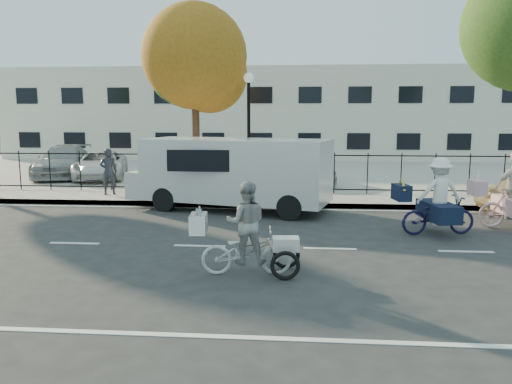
# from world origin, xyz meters

# --- Properties ---
(ground) EXTENTS (120.00, 120.00, 0.00)m
(ground) POSITION_xyz_m (0.00, 0.00, 0.00)
(ground) COLOR #333334
(road_markings) EXTENTS (60.00, 9.52, 0.01)m
(road_markings) POSITION_xyz_m (0.00, 0.00, 0.01)
(road_markings) COLOR silver
(road_markings) RESTS_ON ground
(curb) EXTENTS (60.00, 0.10, 0.15)m
(curb) POSITION_xyz_m (0.00, 5.05, 0.07)
(curb) COLOR #A8A399
(curb) RESTS_ON ground
(sidewalk) EXTENTS (60.00, 2.20, 0.15)m
(sidewalk) POSITION_xyz_m (0.00, 6.10, 0.07)
(sidewalk) COLOR #A8A399
(sidewalk) RESTS_ON ground
(parking_lot) EXTENTS (60.00, 15.60, 0.15)m
(parking_lot) POSITION_xyz_m (0.00, 15.00, 0.07)
(parking_lot) COLOR #A8A399
(parking_lot) RESTS_ON ground
(iron_fence) EXTENTS (58.00, 0.06, 1.50)m
(iron_fence) POSITION_xyz_m (0.00, 7.20, 0.90)
(iron_fence) COLOR black
(iron_fence) RESTS_ON sidewalk
(building) EXTENTS (34.00, 10.00, 6.00)m
(building) POSITION_xyz_m (0.00, 25.00, 3.00)
(building) COLOR silver
(building) RESTS_ON ground
(lamppost) EXTENTS (0.36, 0.36, 4.33)m
(lamppost) POSITION_xyz_m (0.50, 6.80, 3.11)
(lamppost) COLOR black
(lamppost) RESTS_ON sidewalk
(street_sign) EXTENTS (0.85, 0.06, 1.80)m
(street_sign) POSITION_xyz_m (-1.85, 6.80, 1.42)
(street_sign) COLOR black
(street_sign) RESTS_ON sidewalk
(zebra_trike) EXTENTS (2.09, 0.84, 1.79)m
(zebra_trike) POSITION_xyz_m (1.29, -1.97, 0.69)
(zebra_trike) COLOR silver
(zebra_trike) RESTS_ON ground
(unicorn_bike) EXTENTS (2.08, 1.44, 2.10)m
(unicorn_bike) POSITION_xyz_m (7.97, 2.53, 0.78)
(unicorn_bike) COLOR beige
(unicorn_bike) RESTS_ON ground
(bull_bike) EXTENTS (2.16, 1.50, 1.96)m
(bull_bike) POSITION_xyz_m (5.78, 1.62, 0.78)
(bull_bike) COLOR black
(bull_bike) RESTS_ON ground
(white_van) EXTENTS (6.79, 3.57, 2.26)m
(white_van) POSITION_xyz_m (0.20, 4.50, 1.25)
(white_van) COLOR silver
(white_van) RESTS_ON ground
(pedestrian) EXTENTS (0.69, 0.54, 1.67)m
(pedestrian) POSITION_xyz_m (-4.53, 6.29, 0.99)
(pedestrian) COLOR black
(pedestrian) RESTS_ON sidewalk
(lot_car_a) EXTENTS (3.00, 5.23, 1.43)m
(lot_car_a) POSITION_xyz_m (-8.59, 11.21, 0.86)
(lot_car_a) COLOR #95989C
(lot_car_a) RESTS_ON parking_lot
(lot_car_b) EXTENTS (3.18, 4.90, 1.25)m
(lot_car_b) POSITION_xyz_m (-6.59, 10.69, 0.78)
(lot_car_b) COLOR silver
(lot_car_b) RESTS_ON parking_lot
(lot_car_c) EXTENTS (1.99, 4.18, 1.32)m
(lot_car_c) POSITION_xyz_m (1.34, 11.33, 0.81)
(lot_car_c) COLOR #46494D
(lot_car_c) RESTS_ON parking_lot
(lot_car_d) EXTENTS (2.82, 4.45, 1.41)m
(lot_car_d) POSITION_xyz_m (2.55, 9.98, 0.86)
(lot_car_d) COLOR #B0B4B8
(lot_car_d) RESTS_ON parking_lot
(tree_mid) EXTENTS (3.83, 3.83, 7.02)m
(tree_mid) POSITION_xyz_m (-1.38, 7.36, 4.92)
(tree_mid) COLOR #442D1D
(tree_mid) RESTS_ON ground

